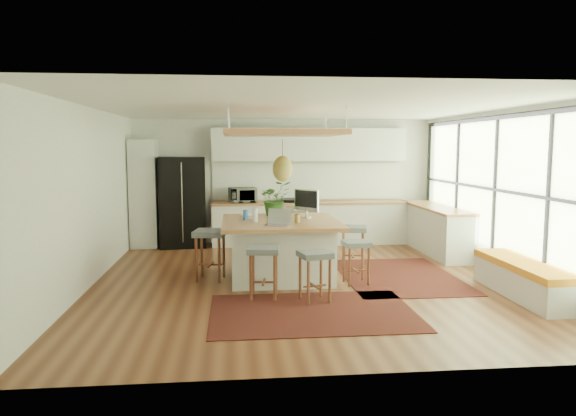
{
  "coord_description": "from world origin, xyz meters",
  "views": [
    {
      "loc": [
        -1.08,
        -8.12,
        2.1
      ],
      "look_at": [
        -0.2,
        0.5,
        1.1
      ],
      "focal_mm": 33.13,
      "sensor_mm": 36.0,
      "label": 1
    }
  ],
  "objects": [
    {
      "name": "stool_left_side",
      "position": [
        -1.47,
        0.2,
        0.35
      ],
      "size": [
        0.55,
        0.55,
        0.8
      ],
      "primitive_type": null,
      "rotation": [
        0.0,
        0.0,
        -1.75
      ],
      "color": "#515559",
      "rests_on": "floor"
    },
    {
      "name": "island",
      "position": [
        -0.35,
        0.25,
        0.47
      ],
      "size": [
        1.85,
        1.85,
        0.93
      ],
      "primitive_type": null,
      "color": "brown",
      "rests_on": "floor"
    },
    {
      "name": "rug_right",
      "position": [
        1.57,
        0.13,
        0.01
      ],
      "size": [
        1.8,
        2.6,
        0.01
      ],
      "primitive_type": "cube",
      "color": "black",
      "rests_on": "floor"
    },
    {
      "name": "island_plant",
      "position": [
        -0.39,
        0.82,
        1.16
      ],
      "size": [
        0.68,
        0.72,
        0.47
      ],
      "primitive_type": "imported",
      "rotation": [
        0.0,
        0.0,
        0.27
      ],
      "color": "#1E4C19",
      "rests_on": "island"
    },
    {
      "name": "ceiling",
      "position": [
        0.0,
        0.0,
        2.7
      ],
      "size": [
        7.0,
        7.0,
        0.0
      ],
      "primitive_type": "plane",
      "rotation": [
        3.14,
        0.0,
        0.0
      ],
      "color": "white",
      "rests_on": "ground"
    },
    {
      "name": "island_bottle_1",
      "position": [
        -0.75,
        0.1,
        1.03
      ],
      "size": [
        0.07,
        0.07,
        0.19
      ],
      "primitive_type": "cylinder",
      "color": "silver",
      "rests_on": "island"
    },
    {
      "name": "floor",
      "position": [
        0.0,
        0.0,
        0.0
      ],
      "size": [
        7.0,
        7.0,
        0.0
      ],
      "primitive_type": "plane",
      "color": "#502616",
      "rests_on": "ground"
    },
    {
      "name": "right_counter_top",
      "position": [
        2.93,
        2.0,
        0.9
      ],
      "size": [
        0.64,
        2.54,
        0.05
      ],
      "primitive_type": "cube",
      "color": "brown",
      "rests_on": "right_counter_base"
    },
    {
      "name": "right_counter_base",
      "position": [
        2.93,
        2.0,
        0.44
      ],
      "size": [
        0.6,
        2.5,
        0.88
      ],
      "primitive_type": "cube",
      "color": "beige",
      "rests_on": "floor"
    },
    {
      "name": "wall_back",
      "position": [
        0.0,
        3.5,
        1.35
      ],
      "size": [
        6.5,
        0.0,
        6.5
      ],
      "primitive_type": "plane",
      "rotation": [
        1.57,
        0.0,
        0.0
      ],
      "color": "silver",
      "rests_on": "ground"
    },
    {
      "name": "wall_left",
      "position": [
        -3.25,
        0.0,
        1.35
      ],
      "size": [
        0.0,
        7.0,
        7.0
      ],
      "primitive_type": "plane",
      "rotation": [
        1.57,
        0.0,
        1.57
      ],
      "color": "silver",
      "rests_on": "ground"
    },
    {
      "name": "laptop",
      "position": [
        -0.45,
        -0.31,
        1.05
      ],
      "size": [
        0.46,
        0.47,
        0.26
      ],
      "primitive_type": null,
      "rotation": [
        0.0,
        0.0,
        -0.37
      ],
      "color": "#A5A5AA",
      "rests_on": "island"
    },
    {
      "name": "wall_front",
      "position": [
        0.0,
        -3.5,
        1.35
      ],
      "size": [
        6.5,
        0.0,
        6.5
      ],
      "primitive_type": "plane",
      "rotation": [
        -1.57,
        0.0,
        0.0
      ],
      "color": "silver",
      "rests_on": "ground"
    },
    {
      "name": "back_counter_top",
      "position": [
        0.55,
        3.18,
        0.9
      ],
      "size": [
        4.24,
        0.64,
        0.05
      ],
      "primitive_type": "cube",
      "color": "brown",
      "rests_on": "back_counter_base"
    },
    {
      "name": "stool_right_front",
      "position": [
        0.77,
        -0.27,
        0.35
      ],
      "size": [
        0.42,
        0.42,
        0.67
      ],
      "primitive_type": null,
      "rotation": [
        0.0,
        0.0,
        1.65
      ],
      "color": "#515559",
      "rests_on": "floor"
    },
    {
      "name": "stool_near_right",
      "position": [
        0.0,
        -1.13,
        0.35
      ],
      "size": [
        0.49,
        0.49,
        0.69
      ],
      "primitive_type": null,
      "rotation": [
        0.0,
        0.0,
        0.23
      ],
      "color": "#515559",
      "rests_on": "floor"
    },
    {
      "name": "fridge",
      "position": [
        -2.18,
        3.15,
        0.93
      ],
      "size": [
        1.01,
        0.83,
        1.89
      ],
      "primitive_type": null,
      "rotation": [
        0.0,
        0.0,
        0.1
      ],
      "color": "black",
      "rests_on": "floor"
    },
    {
      "name": "stool_right_back",
      "position": [
        0.96,
        0.76,
        0.35
      ],
      "size": [
        0.52,
        0.52,
        0.74
      ],
      "primitive_type": null,
      "rotation": [
        0.0,
        0.0,
        1.35
      ],
      "color": "#515559",
      "rests_on": "floor"
    },
    {
      "name": "island_bottle_2",
      "position": [
        -0.1,
        -0.05,
        1.03
      ],
      "size": [
        0.07,
        0.07,
        0.19
      ],
      "primitive_type": "cylinder",
      "color": "olive",
      "rests_on": "island"
    },
    {
      "name": "ceiling_panel",
      "position": [
        -0.3,
        0.4,
        2.05
      ],
      "size": [
        1.86,
        1.86,
        0.8
      ],
      "primitive_type": null,
      "color": "brown",
      "rests_on": "ceiling"
    },
    {
      "name": "stool_near_left",
      "position": [
        -0.68,
        -0.9,
        0.35
      ],
      "size": [
        0.48,
        0.48,
        0.72
      ],
      "primitive_type": null,
      "rotation": [
        0.0,
        0.0,
        -0.13
      ],
      "color": "#515559",
      "rests_on": "floor"
    },
    {
      "name": "backsplash",
      "position": [
        0.55,
        3.48,
        1.35
      ],
      "size": [
        4.2,
        0.02,
        0.8
      ],
      "primitive_type": "cube",
      "color": "white",
      "rests_on": "wall_back"
    },
    {
      "name": "back_counter_base",
      "position": [
        0.55,
        3.18,
        0.44
      ],
      "size": [
        4.2,
        0.6,
        0.88
      ],
      "primitive_type": "cube",
      "color": "beige",
      "rests_on": "floor"
    },
    {
      "name": "microwave",
      "position": [
        -0.9,
        3.17,
        1.12
      ],
      "size": [
        0.61,
        0.42,
        0.38
      ],
      "primitive_type": "imported",
      "rotation": [
        0.0,
        0.0,
        0.2
      ],
      "color": "#A5A5AA",
      "rests_on": "back_counter_top"
    },
    {
      "name": "window_bench",
      "position": [
        2.95,
        -1.2,
        0.25
      ],
      "size": [
        0.52,
        2.0,
        0.5
      ],
      "primitive_type": null,
      "color": "beige",
      "rests_on": "floor"
    },
    {
      "name": "island_bowl",
      "position": [
        -0.85,
        0.6,
        0.96
      ],
      "size": [
        0.29,
        0.29,
        0.06
      ],
      "primitive_type": "imported",
      "rotation": [
        0.0,
        0.0,
        0.23
      ],
      "color": "silver",
      "rests_on": "island"
    },
    {
      "name": "range",
      "position": [
        0.3,
        3.18,
        0.5
      ],
      "size": [
        0.76,
        0.62,
        1.0
      ],
      "primitive_type": null,
      "color": "#A5A5AA",
      "rests_on": "floor"
    },
    {
      "name": "island_bottle_0",
      "position": [
        -0.9,
        0.35,
        1.03
      ],
      "size": [
        0.07,
        0.07,
        0.19
      ],
      "primitive_type": "cylinder",
      "color": "blue",
      "rests_on": "island"
    },
    {
      "name": "rug_near",
      "position": [
        -0.1,
        -1.63,
        0.01
      ],
      "size": [
        2.6,
        1.8,
        0.01
      ],
      "primitive_type": "cube",
      "color": "black",
      "rests_on": "floor"
    },
    {
      "name": "pantry",
      "position": [
        -2.95,
        3.18,
        1.12
      ],
      "size": [
        0.55,
        0.6,
        2.25
      ],
      "primitive_type": "cube",
      "color": "beige",
      "rests_on": "floor"
    },
    {
      "name": "upper_cabinets",
      "position": [
        0.55,
        3.32,
        2.15
      ],
      "size": [
        4.2,
        0.34,
        0.7
      ],
      "primitive_type": "cube",
      "color": "beige",
      "rests_on": "wall_back"
    },
    {
      "name": "window_wall",
      "position": [
        3.22,
        0.0,
        1.4
      ],
      "size": [
        0.1,
        6.2,
        2.6
      ],
      "primitive_type": null,
      "color": "black",
      "rests_on": "wall_right"
    },
    {
      "name": "monitor",
      "position": [
        0.11,
        0.55,
        1.19
      ],
      "size": [
        0.48,
        0.51,
        0.48
      ],
      "primitive_type": null,
      "rotation": [
        0.0,
        0.0,
        -0.84
      ],
      "color": "#A5A5AA",
      "rests_on": "island"
    },
    {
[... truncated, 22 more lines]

